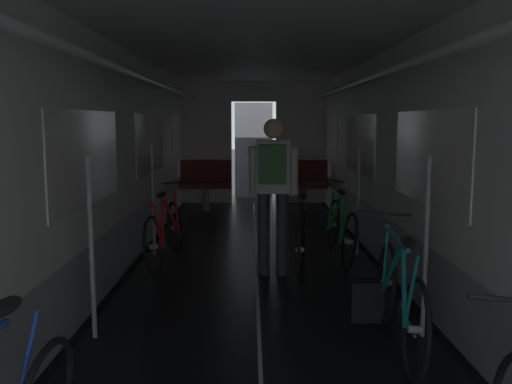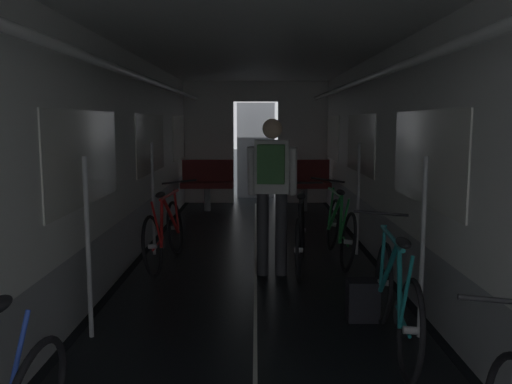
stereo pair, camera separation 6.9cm
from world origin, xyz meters
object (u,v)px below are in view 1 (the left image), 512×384
Objects in this scene: person_cyclist_aisle at (273,182)px; bicycle_red at (165,232)px; bench_seat_far_right at (302,180)px; bench_seat_far_left at (206,180)px; bicycle_green at (340,229)px; bicycle_teal at (399,297)px; bicycle_black_in_aisle at (301,235)px; backpack_on_floor at (365,300)px.

bicycle_red is at bearing 160.18° from person_cyclist_aisle.
bench_seat_far_left is at bearing 180.00° from bench_seat_far_right.
bicycle_green is 2.54m from bicycle_teal.
bicycle_red is (-2.06, -0.21, 0.00)m from bicycle_green.
person_cyclist_aisle is 1.00× the size of bicycle_black_in_aisle.
bench_seat_far_right is at bearing 0.00° from bench_seat_far_left.
backpack_on_floor is at bearing 102.00° from bicycle_teal.
bicycle_red is 3.11m from bicycle_teal.
backpack_on_floor is at bearing -72.19° from bench_seat_far_left.
person_cyclist_aisle is (1.23, -0.44, 0.63)m from bicycle_red.
bench_seat_far_right and bicycle_red have the same top height.
bench_seat_far_left is 2.89× the size of backpack_on_floor.
bicycle_teal is 4.98× the size of backpack_on_floor.
person_cyclist_aisle reaches higher than bicycle_black_in_aisle.
bench_seat_far_right is 0.58× the size of bicycle_red.
bicycle_green is at bearing 86.90° from backpack_on_floor.
bench_seat_far_right is 4.05m from bicycle_black_in_aisle.
bicycle_red is at bearing 131.71° from bicycle_teal.
bicycle_teal is at bearing -65.82° from person_cyclist_aisle.
bicycle_red is 1.00× the size of bicycle_teal.
bench_seat_far_right is at bearing 63.17° from bicycle_red.
bicycle_black_in_aisle is (0.33, 0.27, -0.63)m from person_cyclist_aisle.
bicycle_teal is at bearing -48.29° from bicycle_red.
person_cyclist_aisle is at bearing 114.18° from bicycle_teal.
bicycle_black_in_aisle is (-0.39, -4.03, -0.18)m from bench_seat_far_right.
bicycle_red is (-1.95, -3.85, -0.19)m from bench_seat_far_right.
bicycle_red is at bearing -116.83° from bench_seat_far_right.
bicycle_teal is 2.21m from bicycle_black_in_aisle.
person_cyclist_aisle reaches higher than bench_seat_far_right.
bicycle_green reaches higher than bicycle_black_in_aisle.
bicycle_teal is (2.07, -2.32, 0.00)m from bicycle_red.
bicycle_black_in_aisle is at bearing 38.57° from person_cyclist_aisle.
bicycle_red is at bearing -174.06° from bicycle_green.
bench_seat_far_right is 6.18m from bicycle_teal.
bicycle_green is 1.23m from person_cyclist_aisle.
person_cyclist_aisle reaches higher than bicycle_green.
person_cyclist_aisle is 0.76m from bicycle_black_in_aisle.
bicycle_green is (1.91, -3.64, -0.19)m from bench_seat_far_left.
bicycle_green is at bearing -88.28° from bench_seat_far_right.
bench_seat_far_right is 4.38m from person_cyclist_aisle.
bicycle_teal is at bearing -76.61° from bicycle_black_in_aisle.
bicycle_black_in_aisle is at bearing -95.51° from bench_seat_far_right.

